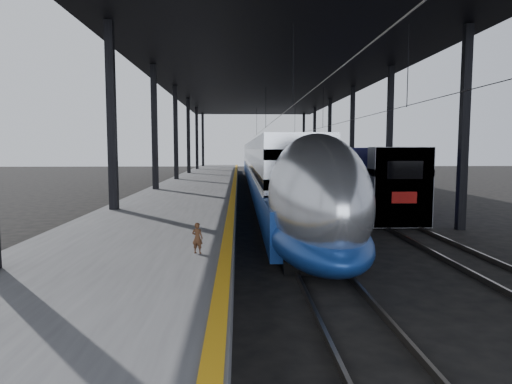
{
  "coord_description": "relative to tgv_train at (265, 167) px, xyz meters",
  "views": [
    {
      "loc": [
        -0.37,
        -14.94,
        3.62
      ],
      "look_at": [
        0.28,
        2.16,
        2.0
      ],
      "focal_mm": 32.0,
      "sensor_mm": 36.0,
      "label": 1
    }
  ],
  "objects": [
    {
      "name": "ground",
      "position": [
        -2.0,
        -26.54,
        -1.98
      ],
      "size": [
        160.0,
        160.0,
        0.0
      ],
      "primitive_type": "plane",
      "color": "black",
      "rests_on": "ground"
    },
    {
      "name": "platform",
      "position": [
        -5.5,
        -6.54,
        -1.48
      ],
      "size": [
        6.0,
        80.0,
        1.0
      ],
      "primitive_type": "cube",
      "color": "#4C4C4F",
      "rests_on": "ground"
    },
    {
      "name": "yellow_strip",
      "position": [
        -2.7,
        -6.54,
        -0.98
      ],
      "size": [
        0.3,
        80.0,
        0.01
      ],
      "primitive_type": "cube",
      "color": "gold",
      "rests_on": "platform"
    },
    {
      "name": "rails",
      "position": [
        2.5,
        -6.54,
        -1.9
      ],
      "size": [
        6.52,
        80.0,
        0.16
      ],
      "color": "slate",
      "rests_on": "ground"
    },
    {
      "name": "canopy",
      "position": [
        -0.1,
        -6.54,
        7.13
      ],
      "size": [
        18.0,
        75.0,
        9.47
      ],
      "color": "black",
      "rests_on": "ground"
    },
    {
      "name": "tgv_train",
      "position": [
        0.0,
        0.0,
        0.0
      ],
      "size": [
        2.96,
        65.2,
        4.24
      ],
      "color": "#B4B6BB",
      "rests_on": "ground"
    },
    {
      "name": "second_train",
      "position": [
        5.0,
        5.74,
        -0.11
      ],
      "size": [
        2.69,
        56.05,
        3.71
      ],
      "color": "navy",
      "rests_on": "ground"
    },
    {
      "name": "child",
      "position": [
        -3.41,
        -30.15,
        -0.59
      ],
      "size": [
        0.33,
        0.27,
        0.79
      ],
      "primitive_type": "imported",
      "rotation": [
        0.0,
        0.0,
        2.79
      ],
      "color": "#452917",
      "rests_on": "platform"
    }
  ]
}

